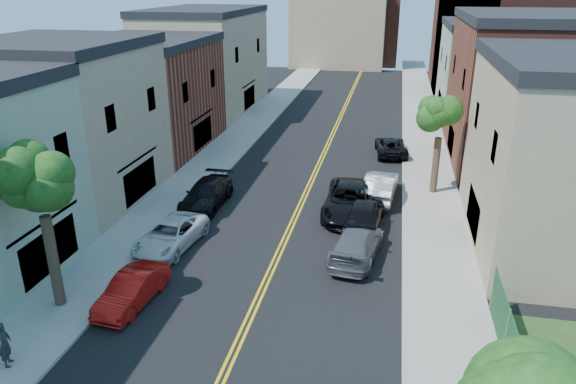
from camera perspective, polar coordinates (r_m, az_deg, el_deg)
The scene contains 24 objects.
sidewalk_left at distance 46.35m, azimuth -5.41°, elevation 5.86°, with size 3.20×100.00×0.15m, color gray.
sidewalk_right at distance 44.59m, azimuth 14.53°, elevation 4.62°, with size 3.20×100.00×0.15m, color gray.
curb_left at distance 45.89m, azimuth -3.30°, elevation 5.76°, with size 0.30×100.00×0.15m, color gray.
curb_right at distance 44.51m, azimuth 12.28°, elevation 4.79°, with size 0.30×100.00×0.15m, color gray.
bldg_left_tan_near at distance 34.58m, azimuth -22.70°, elevation 6.40°, with size 9.00×10.00×9.00m, color #998466.
bldg_left_brick at distance 43.98m, azimuth -14.85°, elevation 9.65°, with size 9.00×12.00×8.00m, color brown.
bldg_left_tan_far at distance 56.58m, azimuth -8.75°, elevation 13.43°, with size 9.00×16.00×9.50m, color #998466.
bldg_right_brick at distance 42.36m, azimuth 23.62°, elevation 9.52°, with size 9.00×14.00×10.00m, color brown.
bldg_right_palegrn at distance 56.05m, azimuth 20.79°, elevation 11.71°, with size 9.00×12.00×8.50m, color gray.
church at distance 70.87m, azimuth 21.26°, elevation 15.93°, with size 16.20×14.20×22.60m.
backdrop_left at distance 85.43m, azimuth 5.41°, elevation 17.14°, with size 14.00×8.00×12.00m, color #998466.
backdrop_center at distance 89.16m, azimuth 8.34°, elevation 16.56°, with size 10.00×8.00×10.00m, color brown.
tree_left_mid at distance 21.97m, azimuth -25.41°, elevation 3.56°, with size 5.20×5.20×9.29m.
tree_right_far at distance 33.54m, azimuth 16.15°, elevation 9.01°, with size 4.40×4.40×8.03m.
red_sedan at distance 23.46m, azimuth -16.28°, elevation -9.96°, with size 1.42×4.07×1.34m, color #B8110C.
white_pickup at distance 27.66m, azimuth -12.41°, elevation -4.47°, with size 2.25×4.89×1.36m, color silver.
grey_car_left at distance 32.89m, azimuth -8.25°, elevation 0.15°, with size 1.63×4.05×1.38m, color #4F5156.
black_car_left at distance 32.21m, azimuth -8.69°, elevation -0.22°, with size 2.12×5.21×1.51m, color black.
grey_car_right at distance 26.19m, azimuth 7.35°, elevation -5.50°, with size 2.09×5.15×1.49m, color #505157.
black_car_right at distance 29.40m, azimuth 8.20°, elevation -2.25°, with size 1.93×4.79×1.63m, color black.
silver_car_right at distance 33.38m, azimuth 9.81°, elevation 0.64°, with size 1.75×5.02×1.65m, color #B2B4BA.
dark_car_right_far at distance 42.19m, azimuth 10.92°, elevation 4.81°, with size 2.23×4.83×1.34m, color black.
black_suv_lane at distance 30.89m, azimuth 6.62°, elevation -0.89°, with size 2.84×6.16×1.71m, color black.
pedestrian_left at distance 21.41m, azimuth -27.96°, elevation -14.11°, with size 0.63×0.41×1.72m, color #24252C.
Camera 1 is at (5.05, -2.69, 12.64)m, focal length 33.35 mm.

